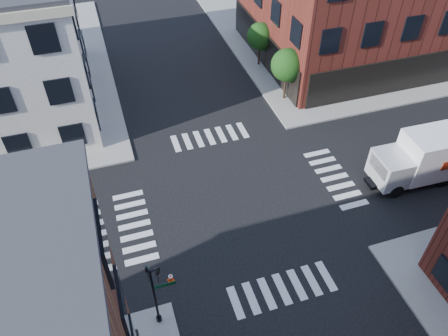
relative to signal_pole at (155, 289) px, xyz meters
name	(u,v)px	position (x,y,z in m)	size (l,w,h in m)	color
ground	(240,200)	(6.72, 6.68, -2.86)	(120.00, 120.00, 0.00)	black
sidewalk_ne	(356,24)	(27.72, 27.68, -2.78)	(30.00, 30.00, 0.15)	gray
tree_near	(288,67)	(14.28, 16.65, 0.30)	(2.69, 2.69, 4.49)	black
tree_far	(261,37)	(14.28, 22.65, 0.02)	(2.43, 2.43, 4.07)	black
signal_pole	(155,289)	(0.00, 0.00, 0.00)	(1.29, 1.24, 4.60)	black
box_truck	(434,155)	(19.84, 4.86, -0.91)	(8.37, 2.76, 3.75)	white
traffic_cone	(171,278)	(1.02, 2.07, -2.55)	(0.43, 0.43, 0.64)	red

